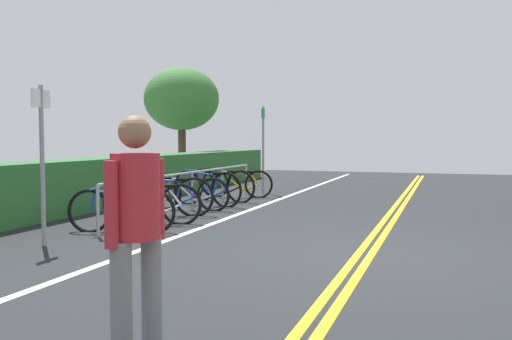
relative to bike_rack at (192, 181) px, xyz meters
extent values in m
cube|color=#232628|center=(-2.93, -3.86, -0.62)|extent=(33.10, 13.49, 0.05)
cube|color=gold|center=(-2.93, -3.94, -0.59)|extent=(29.79, 0.10, 0.00)
cube|color=gold|center=(-2.93, -3.78, -0.59)|extent=(29.79, 0.10, 0.00)
cube|color=white|center=(-2.93, -1.08, -0.59)|extent=(29.79, 0.12, 0.00)
cylinder|color=#9EA0A5|center=(-3.10, 0.00, -0.21)|extent=(0.05, 0.05, 0.77)
cylinder|color=#9EA0A5|center=(-1.55, 0.00, -0.21)|extent=(0.05, 0.05, 0.77)
cylinder|color=#9EA0A5|center=(0.00, 0.00, -0.21)|extent=(0.05, 0.05, 0.77)
cylinder|color=#9EA0A5|center=(1.55, 0.00, -0.21)|extent=(0.05, 0.05, 0.77)
cylinder|color=#9EA0A5|center=(3.10, 0.00, -0.21)|extent=(0.05, 0.05, 0.77)
cylinder|color=#9EA0A5|center=(0.00, 0.00, 0.17)|extent=(6.20, 0.04, 0.04)
torus|color=black|center=(-2.78, 0.39, -0.27)|extent=(0.24, 0.69, 0.70)
torus|color=black|center=(-2.51, -0.58, -0.27)|extent=(0.24, 0.69, 0.70)
cylinder|color=#1947B7|center=(-2.68, 0.03, -0.19)|extent=(0.18, 0.57, 0.48)
cylinder|color=#1947B7|center=(-2.66, -0.03, 0.02)|extent=(0.21, 0.67, 0.07)
cylinder|color=#1947B7|center=(-2.59, -0.30, -0.21)|extent=(0.08, 0.17, 0.43)
cylinder|color=#1947B7|center=(-2.56, -0.41, -0.35)|extent=(0.13, 0.36, 0.18)
cylinder|color=#1947B7|center=(-2.54, -0.47, -0.14)|extent=(0.10, 0.25, 0.30)
cylinder|color=#1947B7|center=(-2.76, 0.34, -0.12)|extent=(0.07, 0.14, 0.32)
cube|color=black|center=(-2.57, -0.36, 0.03)|extent=(0.13, 0.21, 0.05)
cylinder|color=#1947B7|center=(-2.75, 0.30, 0.08)|extent=(0.45, 0.15, 0.03)
torus|color=black|center=(-1.90, 0.36, -0.26)|extent=(0.24, 0.71, 0.72)
torus|color=black|center=(-1.63, -0.59, -0.26)|extent=(0.24, 0.71, 0.72)
cylinder|color=white|center=(-1.80, 0.00, -0.18)|extent=(0.18, 0.56, 0.49)
cylinder|color=white|center=(-1.78, -0.06, 0.03)|extent=(0.21, 0.66, 0.07)
cylinder|color=white|center=(-1.71, -0.32, -0.20)|extent=(0.08, 0.17, 0.44)
cylinder|color=white|center=(-1.68, -0.43, -0.34)|extent=(0.13, 0.36, 0.18)
cylinder|color=white|center=(-1.66, -0.49, -0.12)|extent=(0.10, 0.25, 0.30)
cylinder|color=white|center=(-1.88, 0.31, -0.11)|extent=(0.07, 0.14, 0.33)
cube|color=black|center=(-1.69, -0.38, 0.05)|extent=(0.13, 0.21, 0.05)
cylinder|color=white|center=(-1.87, 0.27, 0.10)|extent=(0.45, 0.15, 0.03)
torus|color=black|center=(-0.95, 0.67, -0.25)|extent=(0.24, 0.75, 0.76)
torus|color=black|center=(-0.68, -0.37, -0.25)|extent=(0.24, 0.75, 0.76)
cylinder|color=#1947B7|center=(-0.85, 0.28, -0.16)|extent=(0.19, 0.61, 0.52)
cylinder|color=#1947B7|center=(-0.83, 0.21, 0.07)|extent=(0.22, 0.72, 0.07)
cylinder|color=#1947B7|center=(-0.76, -0.08, -0.18)|extent=(0.08, 0.18, 0.47)
cylinder|color=#1947B7|center=(-0.73, -0.19, -0.33)|extent=(0.13, 0.39, 0.19)
cylinder|color=#1947B7|center=(-0.71, -0.26, -0.10)|extent=(0.10, 0.27, 0.32)
cylinder|color=#1947B7|center=(-0.94, 0.62, -0.08)|extent=(0.07, 0.15, 0.34)
cube|color=black|center=(-0.74, -0.14, 0.08)|extent=(0.13, 0.21, 0.05)
cylinder|color=#1947B7|center=(-0.92, 0.57, 0.14)|extent=(0.45, 0.14, 0.03)
torus|color=black|center=(0.07, 0.62, -0.28)|extent=(0.07, 0.70, 0.70)
torus|color=black|center=(0.08, -0.43, -0.28)|extent=(0.07, 0.70, 0.70)
cylinder|color=silver|center=(0.07, 0.23, -0.20)|extent=(0.05, 0.60, 0.48)
cylinder|color=silver|center=(0.07, 0.16, 0.01)|extent=(0.05, 0.72, 0.07)
cylinder|color=silver|center=(0.08, -0.13, -0.21)|extent=(0.04, 0.17, 0.43)
cylinder|color=silver|center=(0.08, -0.25, -0.35)|extent=(0.04, 0.38, 0.18)
cylinder|color=silver|center=(0.08, -0.31, -0.14)|extent=(0.04, 0.26, 0.30)
cylinder|color=silver|center=(0.07, 0.57, -0.12)|extent=(0.04, 0.14, 0.32)
cube|color=black|center=(0.08, -0.20, 0.03)|extent=(0.08, 0.20, 0.05)
cylinder|color=silver|center=(0.07, 0.52, 0.08)|extent=(0.46, 0.04, 0.03)
torus|color=black|center=(0.91, 0.56, -0.24)|extent=(0.19, 0.77, 0.77)
torus|color=black|center=(0.73, -0.43, -0.24)|extent=(0.19, 0.77, 0.77)
cylinder|color=#1947B7|center=(0.84, 0.18, -0.15)|extent=(0.14, 0.58, 0.53)
cylinder|color=#1947B7|center=(0.83, 0.12, 0.09)|extent=(0.16, 0.68, 0.07)
cylinder|color=#1947B7|center=(0.78, -0.15, -0.17)|extent=(0.07, 0.17, 0.48)
cylinder|color=#1947B7|center=(0.76, -0.26, -0.32)|extent=(0.10, 0.37, 0.19)
cylinder|color=#1947B7|center=(0.75, -0.33, -0.08)|extent=(0.08, 0.25, 0.33)
cylinder|color=#1947B7|center=(0.90, 0.51, -0.07)|extent=(0.06, 0.14, 0.35)
cube|color=black|center=(0.77, -0.22, 0.10)|extent=(0.11, 0.21, 0.05)
cylinder|color=#1947B7|center=(0.89, 0.46, 0.15)|extent=(0.46, 0.11, 0.03)
torus|color=black|center=(1.76, 0.61, -0.24)|extent=(0.18, 0.76, 0.76)
torus|color=black|center=(1.59, -0.42, -0.24)|extent=(0.18, 0.76, 0.76)
cylinder|color=black|center=(1.69, 0.22, -0.15)|extent=(0.13, 0.59, 0.52)
cylinder|color=black|center=(1.68, 0.16, 0.07)|extent=(0.15, 0.71, 0.07)
cylinder|color=black|center=(1.64, -0.13, -0.17)|extent=(0.06, 0.17, 0.47)
cylinder|color=black|center=(1.62, -0.24, -0.32)|extent=(0.10, 0.38, 0.19)
cylinder|color=black|center=(1.61, -0.31, -0.09)|extent=(0.08, 0.26, 0.32)
cylinder|color=black|center=(1.75, 0.56, -0.08)|extent=(0.06, 0.14, 0.35)
cube|color=black|center=(1.63, -0.19, 0.09)|extent=(0.11, 0.21, 0.05)
cylinder|color=black|center=(1.74, 0.51, 0.14)|extent=(0.46, 0.10, 0.03)
torus|color=black|center=(2.47, 0.58, -0.27)|extent=(0.18, 0.70, 0.70)
torus|color=black|center=(2.66, -0.49, -0.27)|extent=(0.18, 0.70, 0.70)
cylinder|color=yellow|center=(2.54, 0.18, -0.19)|extent=(0.15, 0.61, 0.48)
cylinder|color=yellow|center=(2.55, 0.11, 0.02)|extent=(0.17, 0.73, 0.07)
cylinder|color=yellow|center=(2.60, -0.18, -0.21)|extent=(0.07, 0.18, 0.43)
cylinder|color=yellow|center=(2.62, -0.30, -0.35)|extent=(0.11, 0.39, 0.18)
cylinder|color=yellow|center=(2.64, -0.37, -0.14)|extent=(0.08, 0.27, 0.30)
cylinder|color=yellow|center=(2.48, 0.52, -0.12)|extent=(0.06, 0.15, 0.32)
cube|color=black|center=(2.62, -0.25, 0.03)|extent=(0.11, 0.21, 0.05)
cylinder|color=yellow|center=(2.49, 0.47, 0.08)|extent=(0.46, 0.11, 0.03)
cylinder|color=slate|center=(-6.82, -2.86, -0.20)|extent=(0.14, 0.14, 0.79)
cylinder|color=slate|center=(-6.57, -2.93, -0.20)|extent=(0.14, 0.14, 0.79)
cylinder|color=#B22633|center=(-6.70, -2.89, 0.48)|extent=(0.32, 0.32, 0.56)
sphere|color=#8C6647|center=(-6.70, -2.89, 0.90)|extent=(0.21, 0.21, 0.21)
cylinder|color=#B22633|center=(-6.89, -2.84, 0.44)|extent=(0.09, 0.09, 0.55)
cylinder|color=#B22633|center=(-6.50, -2.95, 0.44)|extent=(0.09, 0.09, 0.55)
cylinder|color=gray|center=(-3.89, 0.30, 0.48)|extent=(0.06, 0.06, 2.16)
cube|color=white|center=(-3.89, 0.30, 1.38)|extent=(0.36, 0.05, 0.24)
cylinder|color=gray|center=(3.70, -0.25, 0.54)|extent=(0.06, 0.06, 2.27)
cube|color=#198C33|center=(3.70, -0.25, 1.50)|extent=(0.36, 0.08, 0.24)
cube|color=#2D6B30|center=(1.50, 2.15, -0.08)|extent=(15.20, 0.94, 1.02)
cylinder|color=#473323|center=(7.12, 3.89, 0.32)|extent=(0.27, 0.27, 1.83)
ellipsoid|color=#387533|center=(7.12, 3.89, 2.21)|extent=(2.58, 2.58, 2.17)
camera|label=1|loc=(-9.75, -4.81, 0.86)|focal=38.01mm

